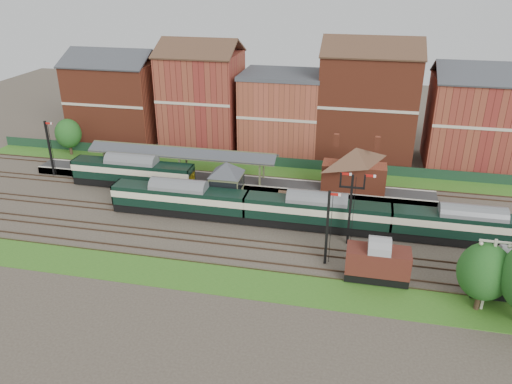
% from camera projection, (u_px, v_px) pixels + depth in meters
% --- Properties ---
extents(ground, '(160.00, 160.00, 0.00)m').
position_uv_depth(ground, '(245.00, 221.00, 58.49)').
color(ground, '#473D33').
rests_on(ground, ground).
extents(grass_back, '(90.00, 4.50, 0.06)m').
position_uv_depth(grass_back, '(270.00, 171.00, 72.69)').
color(grass_back, '#2D6619').
rests_on(grass_back, ground).
extents(grass_front, '(90.00, 5.00, 0.06)m').
position_uv_depth(grass_front, '(216.00, 278.00, 47.81)').
color(grass_front, '#2D6619').
rests_on(grass_front, ground).
extents(fence, '(90.00, 0.12, 1.50)m').
position_uv_depth(fence, '(273.00, 162.00, 74.17)').
color(fence, '#193823').
rests_on(fence, ground).
extents(platform, '(55.00, 3.40, 1.00)m').
position_uv_depth(platform, '(226.00, 182.00, 67.92)').
color(platform, '#2D2D2D').
rests_on(platform, ground).
extents(signal_box, '(5.40, 5.40, 6.00)m').
position_uv_depth(signal_box, '(227.00, 184.00, 60.63)').
color(signal_box, '#617050').
rests_on(signal_box, ground).
extents(brick_hut, '(3.20, 2.64, 2.94)m').
position_uv_depth(brick_hut, '(291.00, 204.00, 59.91)').
color(brick_hut, maroon).
rests_on(brick_hut, ground).
extents(station_building, '(8.10, 8.10, 5.90)m').
position_uv_depth(station_building, '(354.00, 168.00, 63.18)').
color(station_building, brown).
rests_on(station_building, platform).
extents(canopy, '(26.00, 3.89, 4.08)m').
position_uv_depth(canopy, '(182.00, 150.00, 67.38)').
color(canopy, '#525937').
rests_on(canopy, platform).
extents(semaphore_bracket, '(3.60, 0.25, 8.18)m').
position_uv_depth(semaphore_bracket, '(351.00, 205.00, 52.01)').
color(semaphore_bracket, black).
rests_on(semaphore_bracket, ground).
extents(semaphore_platform_end, '(1.23, 0.25, 8.00)m').
position_uv_depth(semaphore_platform_end, '(50.00, 148.00, 69.69)').
color(semaphore_platform_end, black).
rests_on(semaphore_platform_end, ground).
extents(semaphore_siding, '(1.23, 0.25, 8.00)m').
position_uv_depth(semaphore_siding, '(327.00, 227.00, 48.60)').
color(semaphore_siding, black).
rests_on(semaphore_siding, ground).
extents(yard_lamp, '(2.60, 0.22, 7.00)m').
position_uv_depth(yard_lamp, '(489.00, 271.00, 41.96)').
color(yard_lamp, beige).
rests_on(yard_lamp, ground).
extents(town_backdrop, '(69.00, 10.00, 16.00)m').
position_uv_depth(town_backdrop, '(281.00, 108.00, 77.83)').
color(town_backdrop, brown).
rests_on(town_backdrop, ground).
extents(dmu_train, '(48.84, 2.57, 3.75)m').
position_uv_depth(dmu_train, '(316.00, 211.00, 55.96)').
color(dmu_train, black).
rests_on(dmu_train, ground).
extents(platform_railcar, '(16.66, 2.63, 3.84)m').
position_uv_depth(platform_railcar, '(133.00, 172.00, 66.62)').
color(platform_railcar, black).
rests_on(platform_railcar, ground).
extents(goods_van_a, '(5.90, 2.56, 3.58)m').
position_uv_depth(goods_van_a, '(378.00, 262.00, 46.73)').
color(goods_van_a, black).
rests_on(goods_van_a, ground).
extents(goods_van_c, '(6.45, 2.79, 3.91)m').
position_uv_depth(goods_van_c, '(509.00, 275.00, 44.44)').
color(goods_van_c, black).
rests_on(goods_van_c, ground).
extents(tree_far, '(4.42, 4.42, 6.44)m').
position_uv_depth(tree_far, '(484.00, 272.00, 41.98)').
color(tree_far, '#382619').
rests_on(tree_far, ground).
extents(tree_back, '(3.98, 3.98, 5.81)m').
position_uv_depth(tree_back, '(68.00, 133.00, 77.58)').
color(tree_back, '#382619').
rests_on(tree_back, ground).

